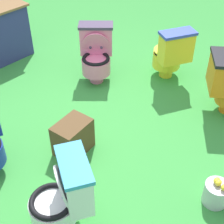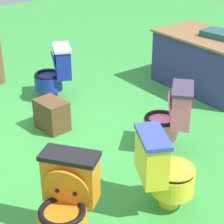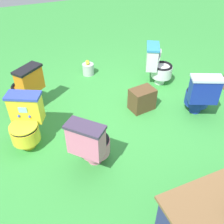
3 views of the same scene
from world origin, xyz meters
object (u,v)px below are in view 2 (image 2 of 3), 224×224
(toilet_blue, at_px, (55,72))
(vendor_table, at_px, (207,62))
(toilet_orange, at_px, (66,201))
(toilet_pink, at_px, (170,117))
(toilet_yellow, at_px, (164,170))
(small_crate, at_px, (52,115))

(toilet_blue, xyz_separation_m, vendor_table, (0.95, 1.89, 0.02))
(toilet_orange, relative_size, toilet_blue, 1.00)
(toilet_pink, bearing_deg, vendor_table, -13.25)
(toilet_pink, bearing_deg, toilet_yellow, -179.87)
(toilet_pink, relative_size, toilet_blue, 1.00)
(toilet_orange, xyz_separation_m, toilet_blue, (-2.37, 1.22, 0.00))
(toilet_yellow, bearing_deg, toilet_blue, -161.57)
(toilet_blue, relative_size, toilet_yellow, 1.00)
(toilet_blue, xyz_separation_m, small_crate, (0.73, -0.46, -0.19))
(toilet_orange, bearing_deg, toilet_yellow, -136.45)
(toilet_orange, xyz_separation_m, toilet_yellow, (0.13, 0.86, -0.00))
(toilet_blue, distance_m, vendor_table, 2.12)
(toilet_pink, xyz_separation_m, small_crate, (-1.12, -0.80, -0.19))
(vendor_table, bearing_deg, toilet_orange, -65.41)
(toilet_blue, bearing_deg, toilet_yellow, -164.17)
(vendor_table, bearing_deg, toilet_yellow, -55.33)
(toilet_yellow, relative_size, small_crate, 1.93)
(toilet_orange, xyz_separation_m, vendor_table, (-1.42, 3.11, 0.02))
(toilet_orange, bearing_deg, vendor_table, -103.31)
(toilet_orange, height_order, vendor_table, vendor_table)
(vendor_table, xyz_separation_m, small_crate, (-0.22, -2.35, -0.21))
(toilet_pink, bearing_deg, toilet_orange, 155.49)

